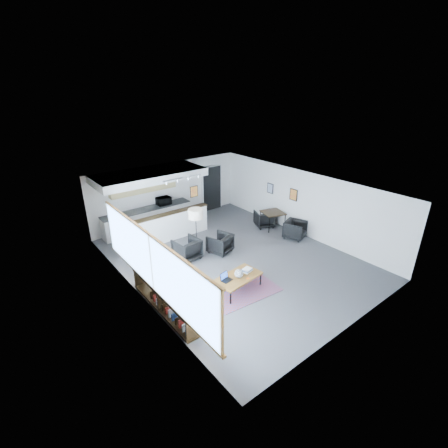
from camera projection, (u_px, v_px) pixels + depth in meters
room at (234, 225)px, 10.93m from camera, size 7.02×9.02×2.62m
window at (152, 264)px, 8.26m from camera, size 0.10×5.95×1.66m
console at (164, 301)px, 8.70m from camera, size 0.35×3.00×0.80m
kitchenette at (151, 201)px, 12.89m from camera, size 4.20×1.96×2.60m
doorway at (212, 188)px, 15.50m from camera, size 1.10×0.12×2.15m
track_light at (183, 179)px, 11.68m from camera, size 1.60×0.07×0.15m
wall_art_lower at (293, 195)px, 13.07m from camera, size 0.03×0.38×0.48m
wall_art_upper at (270, 188)px, 14.03m from camera, size 0.03×0.34×0.44m
kilim_rug at (238, 289)px, 9.74m from camera, size 2.39×1.73×0.01m
coffee_table at (238, 277)px, 9.57m from camera, size 1.51×0.93×0.47m
laptop at (225, 278)px, 9.36m from camera, size 0.34×0.30×0.22m
ceramic_pot at (239, 274)px, 9.45m from camera, size 0.26×0.26×0.26m
book_stack at (247, 270)px, 9.80m from camera, size 0.37×0.32×0.10m
coaster at (248, 278)px, 9.45m from camera, size 0.10×0.10×0.01m
armchair_left at (187, 248)px, 11.28m from camera, size 0.88×0.83×0.83m
armchair_right at (220, 242)px, 11.74m from camera, size 0.94×0.91×0.78m
floor_lamp at (196, 216)px, 11.09m from camera, size 0.52×0.52×1.76m
dining_table at (273, 214)px, 13.62m from camera, size 1.04×1.04×0.72m
dining_chair_near at (295, 230)px, 12.85m from camera, size 0.82×0.80×0.67m
dining_chair_far at (264, 219)px, 13.88m from camera, size 0.81×0.79×0.65m
microwave at (163, 200)px, 13.74m from camera, size 0.59×0.33×0.39m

